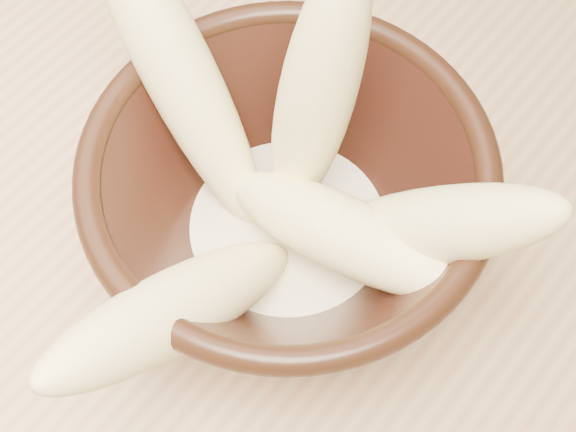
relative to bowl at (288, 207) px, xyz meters
The scene contains 7 objects.
bowl is the anchor object (origin of this frame).
milk_puddle 0.03m from the bowl, 90.00° to the left, with size 0.12×0.12×0.02m, color beige.
banana_upright 0.07m from the bowl, 106.11° to the left, with size 0.04×0.04×0.17m, color #F3DF8F.
banana_left 0.10m from the bowl, behind, with size 0.04×0.04×0.20m, color #F3DF8F.
banana_right 0.08m from the bowl, 15.92° to the left, with size 0.04×0.04×0.16m, color #F3DF8F.
banana_across 0.04m from the bowl, ahead, with size 0.04×0.04×0.15m, color #F3DF8F.
banana_front 0.09m from the bowl, 87.79° to the right, with size 0.04×0.04×0.18m, color #F3DF8F.
Camera 1 is at (-0.08, -0.17, 1.22)m, focal length 50.00 mm.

